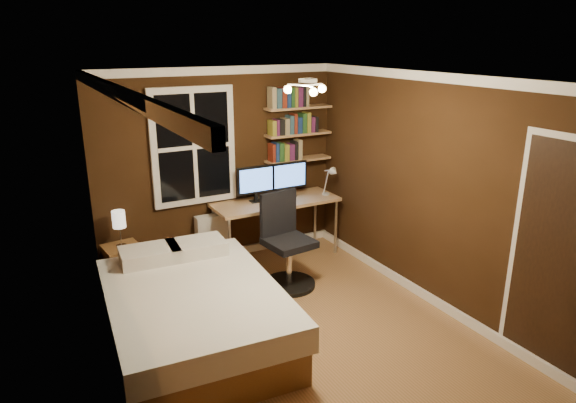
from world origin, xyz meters
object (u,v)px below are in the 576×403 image
bed (194,313)px  desk (276,205)px  office_chair (286,250)px  desk_lamp (329,180)px  nightstand (124,266)px  monitor_right (289,179)px  radiator (213,239)px  monitor_left (256,184)px  bedside_lamp (120,229)px

bed → desk: desk is taller
bed → office_chair: size_ratio=1.99×
desk_lamp → office_chair: desk_lamp is taller
bed → office_chair: (1.36, 0.66, 0.13)m
desk → nightstand: bearing=177.6°
monitor_right → office_chair: bearing=-120.4°
radiator → nightstand: bearing=-173.5°
monitor_right → desk_lamp: (0.47, -0.25, -0.02)m
monitor_right → office_chair: size_ratio=0.46×
monitor_left → office_chair: (-0.03, -0.88, -0.58)m
monitor_right → nightstand: bearing=-180.0°
monitor_right → bed: bearing=-140.5°
desk → bedside_lamp: bearing=177.6°
bed → monitor_right: monitor_right is taller
bedside_lamp → monitor_left: 1.76m
nightstand → bedside_lamp: size_ratio=1.16×
monitor_right → desk_lamp: size_ratio=1.17×
bed → desk: 2.23m
monitor_right → monitor_left: bearing=180.0°
bedside_lamp → office_chair: (1.71, -0.88, -0.28)m
bed → bedside_lamp: 1.64m
office_chair → desk_lamp: bearing=25.7°
bedside_lamp → monitor_right: bearing=0.0°
monitor_right → office_chair: 1.18m
nightstand → desk: bearing=-9.9°
office_chair → radiator: bearing=111.1°
radiator → monitor_left: (0.57, -0.13, 0.70)m
desk → monitor_left: 0.39m
bed → radiator: bearing=67.9°
radiator → desk_lamp: bearing=-13.9°
nightstand → office_chair: bearing=-34.7°
monitor_left → desk_lamp: bearing=-14.3°
bedside_lamp → monitor_right: monitor_right is taller
bed → office_chair: office_chair is taller
office_chair → monitor_left: bearing=81.3°
radiator → bed: bearing=-115.9°
monitor_left → desk_lamp: (0.97, -0.25, -0.02)m
bed → office_chair: bearing=29.8°
office_chair → nightstand: bearing=145.7°
desk → bed: bearing=-138.1°
nightstand → monitor_left: (1.74, 0.00, 0.77)m
nightstand → office_chair: size_ratio=0.45×
bed → office_chair: 1.52m
nightstand → desk: size_ratio=0.30×
nightstand → desk_lamp: 2.82m
bedside_lamp → desk_lamp: (2.70, -0.25, 0.29)m
monitor_left → desk: bearing=-18.8°
nightstand → monitor_right: 2.36m
monitor_left → bedside_lamp: bearing=-180.0°
radiator → monitor_right: size_ratio=1.28×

